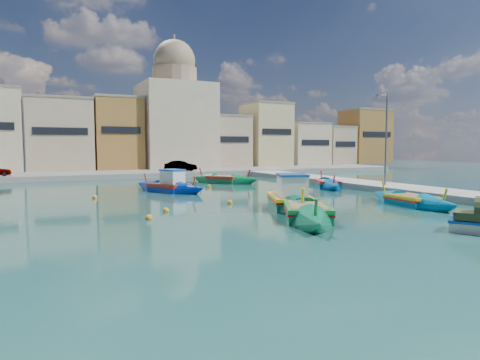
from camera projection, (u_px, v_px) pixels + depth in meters
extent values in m
plane|color=#113433|center=(222.00, 217.00, 22.78)|extent=(160.00, 160.00, 0.00)
cube|color=gray|center=(452.00, 195.00, 30.62)|extent=(4.00, 70.00, 0.50)
cube|color=gray|center=(116.00, 175.00, 51.43)|extent=(80.00, 8.00, 0.60)
cube|color=tan|center=(59.00, 135.00, 55.46)|extent=(7.88, 7.44, 8.99)
cube|color=gray|center=(58.00, 99.00, 55.08)|extent=(8.04, 7.59, 0.30)
cube|color=black|center=(61.00, 131.00, 52.04)|extent=(6.30, 0.10, 0.90)
cube|color=#A67234|center=(117.00, 134.00, 58.03)|extent=(6.17, 6.13, 9.43)
cube|color=gray|center=(116.00, 98.00, 57.63)|extent=(6.29, 6.26, 0.30)
cube|color=black|center=(121.00, 130.00, 55.20)|extent=(4.93, 0.10, 0.90)
cube|color=#C9B980|center=(169.00, 147.00, 62.14)|extent=(7.31, 7.69, 6.05)
cube|color=gray|center=(169.00, 125.00, 61.89)|extent=(7.46, 7.85, 0.30)
cube|color=black|center=(178.00, 144.00, 58.63)|extent=(5.85, 0.10, 0.90)
cube|color=tan|center=(220.00, 142.00, 65.39)|extent=(7.54, 7.30, 7.41)
cube|color=gray|center=(220.00, 117.00, 65.08)|extent=(7.69, 7.45, 0.30)
cube|color=black|center=(230.00, 139.00, 62.05)|extent=(6.03, 0.10, 0.90)
cube|color=#C9B980|center=(266.00, 135.00, 68.61)|extent=(6.36, 6.97, 9.63)
cube|color=gray|center=(266.00, 104.00, 68.21)|extent=(6.48, 7.11, 0.30)
cube|color=black|center=(277.00, 132.00, 65.40)|extent=(5.09, 0.10, 0.90)
cube|color=#C8B595|center=(304.00, 145.00, 71.76)|extent=(6.63, 6.70, 6.65)
cube|color=gray|center=(304.00, 124.00, 71.48)|extent=(6.76, 6.83, 0.30)
cube|color=black|center=(316.00, 143.00, 68.69)|extent=(5.30, 0.10, 0.90)
cube|color=tan|center=(331.00, 146.00, 74.81)|extent=(5.08, 7.51, 6.20)
cube|color=gray|center=(332.00, 127.00, 74.54)|extent=(5.18, 7.66, 0.30)
cube|color=black|center=(346.00, 144.00, 71.37)|extent=(4.06, 0.10, 0.90)
cube|color=#A67234|center=(365.00, 137.00, 77.01)|extent=(7.79, 6.00, 9.33)
cube|color=gray|center=(366.00, 110.00, 76.62)|extent=(7.95, 6.12, 0.30)
cube|color=black|center=(377.00, 134.00, 74.24)|extent=(6.23, 0.10, 0.90)
cube|color=#C8B595|center=(175.00, 126.00, 62.45)|extent=(10.00, 10.00, 12.00)
cylinder|color=#9E8466|center=(175.00, 76.00, 61.87)|extent=(6.40, 6.40, 2.40)
sphere|color=#9E8466|center=(174.00, 61.00, 61.69)|extent=(6.00, 6.00, 6.00)
cylinder|color=#9E8466|center=(174.00, 40.00, 61.46)|extent=(0.30, 0.30, 1.60)
cylinder|color=#595B60|center=(386.00, 143.00, 35.47)|extent=(0.16, 0.16, 8.00)
cylinder|color=#595B60|center=(384.00, 95.00, 34.98)|extent=(1.00, 0.10, 0.10)
cube|color=#595B60|center=(379.00, 96.00, 34.77)|extent=(0.35, 0.15, 0.18)
imported|color=#4C1919|center=(181.00, 166.00, 53.37)|extent=(4.01, 1.56, 1.30)
cube|color=#0A7255|center=(290.00, 204.00, 26.10)|extent=(3.56, 4.51, 1.11)
cone|color=#0A7255|center=(282.00, 197.00, 29.35)|extent=(3.43, 4.20, 2.84)
cone|color=#0A7255|center=(301.00, 212.00, 22.83)|extent=(3.43, 4.20, 2.84)
cube|color=yellow|center=(290.00, 197.00, 26.06)|extent=(3.72, 4.74, 0.20)
cube|color=red|center=(290.00, 200.00, 26.08)|extent=(3.69, 4.62, 0.11)
cube|color=olive|center=(290.00, 195.00, 26.05)|extent=(3.11, 4.05, 0.07)
cylinder|color=yellow|center=(281.00, 186.00, 29.62)|extent=(0.34, 0.54, 1.21)
cylinder|color=yellow|center=(303.00, 199.00, 22.45)|extent=(0.34, 0.54, 1.21)
cube|color=white|center=(292.00, 186.00, 25.43)|extent=(2.20, 2.46, 1.22)
cube|color=#0F47A5|center=(292.00, 175.00, 25.38)|extent=(2.34, 2.62, 0.13)
cube|color=#0029AA|center=(169.00, 189.00, 35.18)|extent=(3.13, 3.65, 0.97)
cone|color=#0029AA|center=(148.00, 187.00, 36.73)|extent=(3.04, 3.46, 2.43)
cone|color=#0029AA|center=(191.00, 191.00, 33.62)|extent=(3.04, 3.46, 2.43)
cube|color=#B12A12|center=(169.00, 184.00, 35.14)|extent=(3.28, 3.84, 0.18)
cube|color=red|center=(169.00, 187.00, 35.16)|extent=(3.25, 3.74, 0.10)
cube|color=olive|center=(169.00, 183.00, 35.14)|extent=(2.74, 3.27, 0.06)
cylinder|color=#B12A12|center=(146.00, 179.00, 36.83)|extent=(0.33, 0.47, 1.06)
cylinder|color=#B12A12|center=(194.00, 183.00, 33.41)|extent=(0.33, 0.47, 1.06)
cube|color=white|center=(172.00, 177.00, 34.82)|extent=(1.93, 2.02, 1.07)
cube|color=#0F47A5|center=(172.00, 170.00, 34.77)|extent=(2.05, 2.16, 0.12)
cube|color=#00529A|center=(327.00, 185.00, 38.75)|extent=(3.02, 3.58, 0.93)
cone|color=#00529A|center=(322.00, 182.00, 41.28)|extent=(2.92, 3.38, 2.35)
cone|color=#00529A|center=(333.00, 188.00, 36.21)|extent=(2.92, 3.38, 2.35)
cube|color=red|center=(327.00, 181.00, 38.72)|extent=(3.16, 3.76, 0.17)
cube|color=#197F33|center=(327.00, 183.00, 38.73)|extent=(3.13, 3.67, 0.09)
cube|color=olive|center=(327.00, 180.00, 38.71)|extent=(2.65, 3.21, 0.06)
cylinder|color=red|center=(321.00, 176.00, 41.48)|extent=(0.31, 0.45, 1.02)
cylinder|color=red|center=(334.00, 181.00, 35.91)|extent=(0.31, 0.45, 1.02)
cube|color=#0A723C|center=(224.00, 181.00, 43.35)|extent=(3.45, 3.70, 1.02)
cone|color=#0A723C|center=(203.00, 179.00, 44.59)|extent=(3.34, 3.55, 2.53)
cone|color=#0A723C|center=(246.00, 182.00, 42.11)|extent=(3.34, 3.55, 2.53)
cube|color=red|center=(224.00, 177.00, 43.32)|extent=(3.61, 3.89, 0.18)
cube|color=red|center=(224.00, 179.00, 43.33)|extent=(3.56, 3.81, 0.10)
cube|color=olive|center=(224.00, 176.00, 43.31)|extent=(3.03, 3.30, 0.06)
cylinder|color=red|center=(201.00, 173.00, 44.66)|extent=(0.39, 0.48, 1.11)
cylinder|color=red|center=(248.00, 175.00, 41.93)|extent=(0.39, 0.48, 1.11)
cube|color=#0A6E45|center=(307.00, 215.00, 21.95)|extent=(3.63, 4.22, 1.07)
cone|color=#0A6E45|center=(302.00, 206.00, 24.95)|extent=(3.49, 3.97, 2.71)
cone|color=#0A6E45|center=(315.00, 225.00, 18.95)|extent=(3.49, 3.97, 2.71)
cube|color=#1B8833|center=(307.00, 207.00, 21.92)|extent=(3.80, 4.44, 0.19)
cube|color=red|center=(307.00, 211.00, 21.93)|extent=(3.75, 4.33, 0.11)
cube|color=olive|center=(307.00, 205.00, 21.91)|extent=(3.19, 3.78, 0.06)
cylinder|color=#1B8833|center=(301.00, 194.00, 25.19)|extent=(0.37, 0.52, 1.16)
cylinder|color=#1B8833|center=(316.00, 211.00, 18.60)|extent=(0.37, 0.52, 1.16)
cube|color=#006CA0|center=(411.00, 203.00, 26.98)|extent=(2.20, 3.11, 0.95)
cone|color=#006CA0|center=(386.00, 198.00, 29.24)|extent=(2.18, 2.92, 2.35)
cone|color=#006CA0|center=(441.00, 207.00, 24.71)|extent=(2.18, 2.92, 2.35)
cube|color=gold|center=(411.00, 197.00, 26.94)|extent=(2.30, 3.27, 0.17)
cube|color=red|center=(411.00, 199.00, 26.96)|extent=(2.30, 3.17, 0.09)
cube|color=olive|center=(411.00, 195.00, 26.94)|extent=(1.89, 2.81, 0.06)
cylinder|color=gold|center=(384.00, 188.00, 29.41)|extent=(0.18, 0.46, 1.03)
cylinder|color=gold|center=(444.00, 197.00, 24.43)|extent=(0.18, 0.46, 1.03)
sphere|color=orange|center=(166.00, 211.00, 24.45)|extent=(0.36, 0.36, 0.36)
sphere|color=orange|center=(230.00, 203.00, 27.94)|extent=(0.36, 0.36, 0.36)
sphere|color=orange|center=(209.00, 187.00, 38.61)|extent=(0.36, 0.36, 0.36)
sphere|color=orange|center=(95.00, 197.00, 30.66)|extent=(0.36, 0.36, 0.36)
sphere|color=orange|center=(419.00, 196.00, 31.25)|extent=(0.36, 0.36, 0.36)
sphere|color=orange|center=(302.00, 226.00, 19.79)|extent=(0.36, 0.36, 0.36)
sphere|color=orange|center=(149.00, 218.00, 21.97)|extent=(0.36, 0.36, 0.36)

